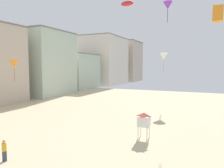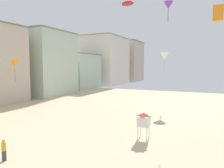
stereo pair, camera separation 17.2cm
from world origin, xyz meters
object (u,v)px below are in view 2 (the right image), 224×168
at_px(lifeguard_stand, 144,120).
at_px(kite_orange_delta, 15,64).
at_px(kite_purple_delta, 168,5).
at_px(kite_red_parafoil_2, 128,3).
at_px(kite_flyer, 4,149).
at_px(kite_orange_box, 218,14).
at_px(kite_white_delta, 164,56).

bearing_deg(lifeguard_stand, kite_orange_delta, -169.99).
height_order(lifeguard_stand, kite_purple_delta, kite_purple_delta).
height_order(kite_red_parafoil_2, kite_orange_delta, kite_red_parafoil_2).
xyz_separation_m(kite_flyer, kite_purple_delta, (7.82, 22.92, 15.37)).
relative_size(kite_orange_box, kite_white_delta, 0.43).
bearing_deg(kite_red_parafoil_2, kite_orange_box, -33.58).
distance_m(kite_purple_delta, kite_white_delta, 9.37).
bearing_deg(kite_flyer, kite_red_parafoil_2, 158.14).
bearing_deg(kite_purple_delta, kite_flyer, -108.83).
xyz_separation_m(kite_purple_delta, kite_red_parafoil_2, (-6.34, -0.56, 0.89)).
bearing_deg(kite_flyer, kite_purple_delta, 143.09).
relative_size(lifeguard_stand, kite_white_delta, 0.71).
bearing_deg(kite_orange_box, kite_red_parafoil_2, 146.42).
relative_size(kite_purple_delta, kite_orange_delta, 1.10).
relative_size(kite_red_parafoil_2, kite_orange_box, 1.36).
height_order(kite_red_parafoil_2, kite_white_delta, kite_red_parafoil_2).
height_order(kite_purple_delta, kite_orange_delta, kite_purple_delta).
bearing_deg(kite_purple_delta, kite_white_delta, 105.06).
xyz_separation_m(kite_purple_delta, kite_orange_delta, (-17.32, -13.39, -8.88)).
bearing_deg(kite_purple_delta, lifeguard_stand, -88.86).
distance_m(kite_purple_delta, kite_red_parafoil_2, 6.42).
bearing_deg(kite_flyer, kite_orange_box, 115.68).
xyz_separation_m(kite_flyer, kite_white_delta, (6.32, 28.51, 8.00)).
distance_m(kite_flyer, kite_white_delta, 30.28).
bearing_deg(kite_orange_delta, kite_flyer, -45.09).
xyz_separation_m(kite_orange_box, kite_orange_delta, (-23.90, -4.26, -5.00)).
xyz_separation_m(kite_flyer, kite_orange_delta, (-9.50, 9.53, 6.49)).
distance_m(kite_flyer, kite_red_parafoil_2, 27.69).
bearing_deg(kite_orange_delta, kite_purple_delta, 37.71).
relative_size(kite_flyer, kite_white_delta, 0.46).
xyz_separation_m(kite_red_parafoil_2, kite_white_delta, (4.83, 6.14, -8.26)).
distance_m(kite_flyer, lifeguard_stand, 12.36).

